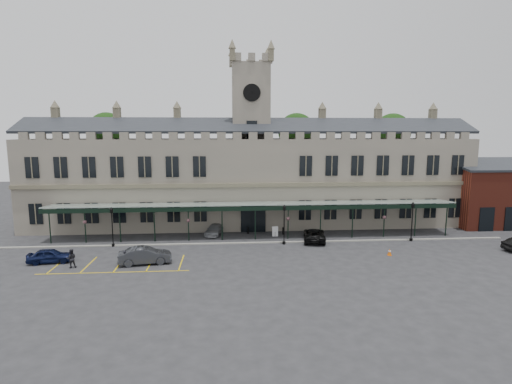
{
  "coord_description": "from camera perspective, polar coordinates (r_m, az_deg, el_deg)",
  "views": [
    {
      "loc": [
        -3.39,
        -39.74,
        12.81
      ],
      "look_at": [
        0.0,
        6.0,
        6.0
      ],
      "focal_mm": 28.0,
      "sensor_mm": 36.0,
      "label": 1
    }
  ],
  "objects": [
    {
      "name": "tree_behind_right",
      "position": [
        70.3,
        18.88,
        8.0
      ],
      "size": [
        6.0,
        6.0,
        16.0
      ],
      "color": "#332314",
      "rests_on": "ground"
    },
    {
      "name": "car_van",
      "position": [
        48.47,
        8.33,
        -6.07
      ],
      "size": [
        3.36,
        5.68,
        1.48
      ],
      "primitive_type": "imported",
      "rotation": [
        0.0,
        0.0,
        2.96
      ],
      "color": "black",
      "rests_on": "ground"
    },
    {
      "name": "bollard_right",
      "position": [
        51.01,
        3.86,
        -5.57
      ],
      "size": [
        0.17,
        0.17,
        0.95
      ],
      "primitive_type": "cylinder",
      "color": "black",
      "rests_on": "ground"
    },
    {
      "name": "station_building",
      "position": [
        56.12,
        -0.75,
        1.96
      ],
      "size": [
        60.0,
        10.36,
        17.3
      ],
      "color": "#6F685C",
      "rests_on": "ground"
    },
    {
      "name": "lamp_post_mid",
      "position": [
        46.18,
        4.05,
        -4.12
      ],
      "size": [
        0.44,
        0.44,
        4.69
      ],
      "color": "black",
      "rests_on": "ground"
    },
    {
      "name": "brick_annex",
      "position": [
        65.2,
        30.81,
        -0.38
      ],
      "size": [
        12.4,
        8.36,
        9.23
      ],
      "color": "maroon",
      "rests_on": "ground"
    },
    {
      "name": "tree_behind_mid",
      "position": [
        65.74,
        5.8,
        8.41
      ],
      "size": [
        6.0,
        6.0,
        16.0
      ],
      "color": "#332314",
      "rests_on": "ground"
    },
    {
      "name": "kerb",
      "position": [
        47.13,
        0.05,
        -7.25
      ],
      "size": [
        60.0,
        0.4,
        0.12
      ],
      "primitive_type": "cube",
      "color": "gray",
      "rests_on": "ground"
    },
    {
      "name": "sign_board",
      "position": [
        50.08,
        2.75,
        -5.66
      ],
      "size": [
        0.74,
        0.1,
        1.27
      ],
      "rotation": [
        0.0,
        0.0,
        0.06
      ],
      "color": "black",
      "rests_on": "ground"
    },
    {
      "name": "traffic_cone",
      "position": [
        44.82,
        18.54,
        -8.16
      ],
      "size": [
        0.44,
        0.44,
        0.7
      ],
      "rotation": [
        0.0,
        0.0,
        0.36
      ],
      "color": "#DF5807",
      "rests_on": "ground"
    },
    {
      "name": "car_left_b",
      "position": [
        41.29,
        -15.56,
        -8.73
      ],
      "size": [
        5.32,
        2.58,
        1.68
      ],
      "primitive_type": "imported",
      "rotation": [
        0.0,
        0.0,
        1.73
      ],
      "color": "#2F3136",
      "rests_on": "ground"
    },
    {
      "name": "tree_behind_left",
      "position": [
        67.37,
        -20.48,
        7.92
      ],
      "size": [
        6.0,
        6.0,
        16.0
      ],
      "color": "#332314",
      "rests_on": "ground"
    },
    {
      "name": "person_b",
      "position": [
        42.5,
        -24.87,
        -8.61
      ],
      "size": [
        1.05,
        0.92,
        1.83
      ],
      "primitive_type": "imported",
      "rotation": [
        0.0,
        0.0,
        3.44
      ],
      "color": "black",
      "rests_on": "ground"
    },
    {
      "name": "lamp_post_left",
      "position": [
        48.03,
        -19.87,
        -4.19
      ],
      "size": [
        0.43,
        0.43,
        4.59
      ],
      "color": "black",
      "rests_on": "ground"
    },
    {
      "name": "clock_tower",
      "position": [
        55.84,
        -0.77,
        8.75
      ],
      "size": [
        5.6,
        5.6,
        24.8
      ],
      "color": "#6F685C",
      "rests_on": "ground"
    },
    {
      "name": "parking_markings",
      "position": [
        41.71,
        -19.05,
        -9.92
      ],
      "size": [
        16.0,
        6.0,
        0.01
      ],
      "primitive_type": null,
      "color": "gold",
      "rests_on": "ground"
    },
    {
      "name": "person_a",
      "position": [
        40.84,
        -18.17,
        -9.07
      ],
      "size": [
        0.61,
        0.7,
        1.63
      ],
      "primitive_type": "imported",
      "rotation": [
        0.0,
        0.0,
        1.13
      ],
      "color": "black",
      "rests_on": "ground"
    },
    {
      "name": "car_left_a",
      "position": [
        45.08,
        -27.34,
        -8.09
      ],
      "size": [
        4.39,
        2.28,
        1.43
      ],
      "primitive_type": "imported",
      "rotation": [
        0.0,
        0.0,
        1.72
      ],
      "color": "#0B1233",
      "rests_on": "ground"
    },
    {
      "name": "canopy",
      "position": [
        48.46,
        -0.13,
        -3.96
      ],
      "size": [
        50.0,
        4.1,
        4.3
      ],
      "color": "#8C9E93",
      "rests_on": "ground"
    },
    {
      "name": "car_taxi",
      "position": [
        51.24,
        -5.94,
        -5.36
      ],
      "size": [
        2.72,
        4.6,
        1.25
      ],
      "primitive_type": "imported",
      "rotation": [
        0.0,
        0.0,
        -0.24
      ],
      "color": "#9EA0A6",
      "rests_on": "ground"
    },
    {
      "name": "lamp_post_right",
      "position": [
        50.94,
        21.42,
        -3.45
      ],
      "size": [
        0.45,
        0.45,
        4.77
      ],
      "color": "black",
      "rests_on": "ground"
    },
    {
      "name": "ground",
      "position": [
        41.9,
        0.61,
        -9.36
      ],
      "size": [
        140.0,
        140.0,
        0.0
      ],
      "primitive_type": "plane",
      "color": "#28282A"
    },
    {
      "name": "bollard_left",
      "position": [
        51.32,
        -1.14,
        -5.48
      ],
      "size": [
        0.16,
        0.16,
        0.93
      ],
      "primitive_type": "cylinder",
      "color": "black",
      "rests_on": "ground"
    }
  ]
}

